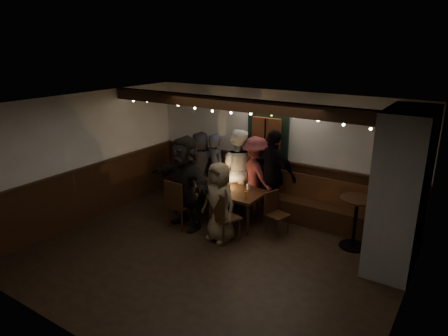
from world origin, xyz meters
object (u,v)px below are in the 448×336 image
Objects in this scene: person_c at (237,170)px; person_f at (186,182)px; dining_table at (219,190)px; person_d at (256,175)px; chair_near_right at (222,214)px; person_e at (273,175)px; person_a at (200,165)px; chair_end at (275,210)px; person_g at (219,202)px; chair_near_left at (177,202)px; high_top at (356,216)px; person_b at (216,169)px.

person_f is at bearing 59.22° from person_c.
dining_table is 0.89m from person_d.
person_e reaches higher than chair_near_right.
person_a reaches higher than dining_table.
chair_near_right is at bearing -125.79° from chair_end.
dining_table is 0.94m from person_g.
chair_near_left is 1.01× the size of chair_near_right.
chair_near_right is 1.03m from person_f.
person_c is at bearing 172.51° from high_top.
dining_table is at bearing 82.36° from person_d.
person_e is (1.39, 0.03, 0.12)m from person_b.
person_d reaches higher than person_b.
chair_near_right is 1.58m from person_d.
chair_near_right reaches higher than high_top.
person_d reaches higher than chair_end.
person_c is (0.47, 1.47, 0.34)m from chair_near_left.
person_d reaches higher than person_a.
chair_near_right is at bearing -23.41° from person_g.
person_f is at bearing -162.33° from high_top.
dining_table is 1.04× the size of person_f.
chair_end is at bearing 40.59° from person_f.
person_d is at bearing 76.41° from person_f.
dining_table is 1.16× the size of person_d.
chair_near_right is at bearing 115.21° from person_a.
chair_near_left is 1.05× the size of high_top.
person_d is (-2.25, 0.42, 0.23)m from high_top.
person_g is (-0.72, -0.83, 0.29)m from chair_end.
person_a is 1.05× the size of person_g.
person_e is 1.80m from person_f.
person_a is (-3.72, 0.44, 0.19)m from high_top.
person_g is at bearing -55.10° from dining_table.
person_c reaches higher than person_a.
person_g reaches higher than chair_near_right.
chair_near_left reaches higher than chair_end.
person_f is at bearing -116.90° from dining_table.
high_top is at bearing 33.80° from person_f.
dining_table is 2.04× the size of high_top.
person_f is (-0.79, -1.38, 0.10)m from person_d.
high_top is at bearing 19.75° from chair_near_left.
person_b is 0.91× the size of person_c.
person_f is 1.24× the size of person_g.
chair_near_right is 2.27m from person_a.
person_d reaches higher than chair_near_left.
chair_end is at bearing 138.59° from person_c.
high_top is 3.75m from person_a.
person_e is (0.89, 0.67, 0.31)m from dining_table.
high_top reaches higher than chair_end.
person_e is 1.25× the size of person_g.
high_top is 0.51× the size of person_f.
chair_near_right is 0.53× the size of person_f.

